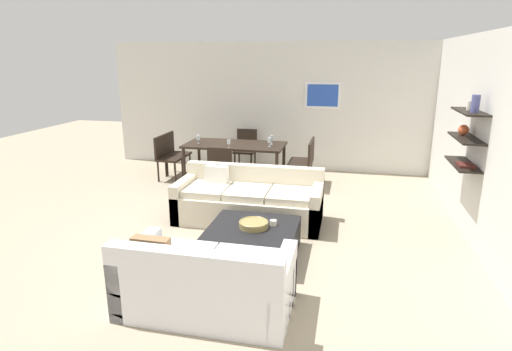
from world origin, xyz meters
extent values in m
plane|color=tan|center=(0.00, 0.00, 0.00)|extent=(18.00, 18.00, 0.00)
cube|color=silver|center=(0.30, 3.53, 1.35)|extent=(8.40, 0.06, 2.70)
cube|color=white|center=(0.78, 3.48, 1.61)|extent=(0.75, 0.02, 0.56)
cube|color=#264CB2|center=(0.78, 3.47, 1.61)|extent=(0.63, 0.01, 0.45)
cube|color=silver|center=(3.03, 0.60, 1.35)|extent=(0.06, 8.20, 2.70)
cube|color=black|center=(2.86, 0.49, 1.70)|extent=(0.28, 0.90, 0.02)
cube|color=black|center=(2.86, 0.49, 1.35)|extent=(0.28, 0.90, 0.02)
cube|color=black|center=(2.86, 0.49, 1.00)|extent=(0.28, 0.90, 0.02)
cylinder|color=#4C518C|center=(2.86, 0.29, 1.82)|extent=(0.10, 0.10, 0.22)
sphere|color=#D85933|center=(2.86, 0.67, 1.43)|extent=(0.14, 0.14, 0.14)
cylinder|color=silver|center=(2.86, 0.54, 1.77)|extent=(0.07, 0.07, 0.12)
cube|color=#4C1E19|center=(2.86, 0.34, 1.03)|extent=(0.20, 0.28, 0.03)
cube|color=beige|center=(-0.04, 0.30, 0.21)|extent=(2.15, 0.90, 0.42)
cube|color=beige|center=(-0.04, 0.67, 0.60)|extent=(2.15, 0.16, 0.36)
cube|color=beige|center=(-1.04, 0.30, 0.30)|extent=(0.14, 0.90, 0.60)
cube|color=beige|center=(0.96, 0.30, 0.30)|extent=(0.14, 0.90, 0.60)
cube|color=beige|center=(-0.66, 0.26, 0.47)|extent=(0.60, 0.70, 0.10)
cube|color=beige|center=(-0.04, 0.26, 0.47)|extent=(0.60, 0.70, 0.10)
cube|color=beige|center=(0.58, 0.26, 0.47)|extent=(0.60, 0.70, 0.10)
cube|color=white|center=(-0.59, 0.49, 0.60)|extent=(0.37, 0.16, 0.36)
cube|color=white|center=(0.10, -1.97, 0.21)|extent=(1.62, 0.90, 0.42)
cube|color=white|center=(0.10, -2.34, 0.60)|extent=(1.62, 0.16, 0.36)
cube|color=white|center=(0.84, -1.97, 0.30)|extent=(0.14, 0.90, 0.60)
cube|color=white|center=(-0.64, -1.97, 0.30)|extent=(0.14, 0.90, 0.60)
cube|color=white|center=(0.44, -1.93, 0.47)|extent=(0.65, 0.70, 0.10)
cube|color=white|center=(-0.23, -1.93, 0.47)|extent=(0.65, 0.70, 0.10)
cube|color=#99724C|center=(-0.37, -2.16, 0.60)|extent=(0.36, 0.13, 0.36)
cube|color=black|center=(0.27, -0.80, 0.19)|extent=(1.07, 1.05, 0.38)
cylinder|color=#99844C|center=(0.29, -0.79, 0.41)|extent=(0.36, 0.36, 0.07)
torus|color=#99844C|center=(0.29, -0.79, 0.45)|extent=(0.36, 0.36, 0.02)
cylinder|color=silver|center=(0.51, -0.68, 0.41)|extent=(0.08, 0.08, 0.07)
cube|color=black|center=(-0.80, 2.31, 0.73)|extent=(1.93, 0.95, 0.04)
cylinder|color=black|center=(-1.71, 1.89, 0.35)|extent=(0.06, 0.06, 0.71)
cylinder|color=black|center=(0.10, 1.89, 0.35)|extent=(0.06, 0.06, 0.71)
cylinder|color=black|center=(-1.71, 2.73, 0.35)|extent=(0.06, 0.06, 0.71)
cylinder|color=black|center=(0.10, 2.73, 0.35)|extent=(0.06, 0.06, 0.71)
cube|color=black|center=(-0.80, 1.51, 0.43)|extent=(0.44, 0.44, 0.04)
cube|color=black|center=(-0.80, 1.31, 0.67)|extent=(0.44, 0.04, 0.43)
cylinder|color=black|center=(-0.62, 1.69, 0.21)|extent=(0.04, 0.04, 0.41)
cylinder|color=black|center=(-0.98, 1.69, 0.21)|extent=(0.04, 0.04, 0.41)
cylinder|color=black|center=(-0.62, 1.33, 0.21)|extent=(0.04, 0.04, 0.41)
cylinder|color=black|center=(-0.98, 1.33, 0.21)|extent=(0.04, 0.04, 0.41)
cube|color=black|center=(-2.09, 2.10, 0.43)|extent=(0.44, 0.44, 0.04)
cube|color=black|center=(-2.29, 2.10, 0.67)|extent=(0.04, 0.44, 0.43)
cylinder|color=black|center=(-1.91, 1.92, 0.21)|extent=(0.04, 0.04, 0.41)
cylinder|color=black|center=(-1.91, 2.28, 0.21)|extent=(0.04, 0.04, 0.41)
cylinder|color=black|center=(-2.27, 1.92, 0.21)|extent=(0.04, 0.04, 0.41)
cylinder|color=black|center=(-2.27, 2.28, 0.21)|extent=(0.04, 0.04, 0.41)
cube|color=black|center=(-2.09, 2.52, 0.43)|extent=(0.44, 0.44, 0.04)
cube|color=black|center=(-2.29, 2.52, 0.67)|extent=(0.04, 0.44, 0.43)
cylinder|color=black|center=(-1.91, 2.34, 0.21)|extent=(0.04, 0.04, 0.41)
cylinder|color=black|center=(-1.91, 2.70, 0.21)|extent=(0.04, 0.04, 0.41)
cylinder|color=black|center=(-2.27, 2.34, 0.21)|extent=(0.04, 0.04, 0.41)
cylinder|color=black|center=(-2.27, 2.70, 0.21)|extent=(0.04, 0.04, 0.41)
cube|color=black|center=(0.48, 2.10, 0.43)|extent=(0.44, 0.44, 0.04)
cube|color=black|center=(0.68, 2.10, 0.67)|extent=(0.04, 0.44, 0.43)
cylinder|color=black|center=(0.30, 2.28, 0.21)|extent=(0.04, 0.04, 0.41)
cylinder|color=black|center=(0.30, 1.92, 0.21)|extent=(0.04, 0.04, 0.41)
cylinder|color=black|center=(0.66, 2.28, 0.21)|extent=(0.04, 0.04, 0.41)
cylinder|color=black|center=(0.66, 1.92, 0.21)|extent=(0.04, 0.04, 0.41)
cube|color=black|center=(-0.80, 3.11, 0.43)|extent=(0.44, 0.44, 0.04)
cube|color=black|center=(-0.80, 3.31, 0.67)|extent=(0.44, 0.04, 0.43)
cylinder|color=black|center=(-0.98, 2.93, 0.21)|extent=(0.04, 0.04, 0.41)
cylinder|color=black|center=(-0.62, 2.93, 0.21)|extent=(0.04, 0.04, 0.41)
cylinder|color=black|center=(-0.98, 3.29, 0.21)|extent=(0.04, 0.04, 0.41)
cylinder|color=black|center=(-0.62, 3.29, 0.21)|extent=(0.04, 0.04, 0.41)
cube|color=black|center=(0.48, 2.52, 0.43)|extent=(0.44, 0.44, 0.04)
cube|color=black|center=(0.68, 2.52, 0.67)|extent=(0.04, 0.44, 0.43)
cylinder|color=black|center=(0.30, 2.70, 0.21)|extent=(0.04, 0.04, 0.41)
cylinder|color=black|center=(0.30, 2.34, 0.21)|extent=(0.04, 0.04, 0.41)
cylinder|color=black|center=(0.66, 2.70, 0.21)|extent=(0.04, 0.04, 0.41)
cylinder|color=black|center=(0.66, 2.34, 0.21)|extent=(0.04, 0.04, 0.41)
cylinder|color=silver|center=(-0.09, 2.43, 0.75)|extent=(0.06, 0.06, 0.01)
cylinder|color=silver|center=(-0.09, 2.43, 0.80)|extent=(0.01, 0.01, 0.09)
cylinder|color=silver|center=(-0.09, 2.43, 0.89)|extent=(0.06, 0.06, 0.08)
cylinder|color=silver|center=(-1.51, 2.19, 0.75)|extent=(0.06, 0.06, 0.01)
cylinder|color=silver|center=(-1.51, 2.19, 0.79)|extent=(0.01, 0.01, 0.06)
cylinder|color=silver|center=(-1.51, 2.19, 0.87)|extent=(0.08, 0.08, 0.10)
cylinder|color=silver|center=(-0.09, 2.19, 0.75)|extent=(0.06, 0.06, 0.01)
cylinder|color=silver|center=(-0.09, 2.19, 0.79)|extent=(0.01, 0.01, 0.07)
cylinder|color=silver|center=(-0.09, 2.19, 0.88)|extent=(0.07, 0.07, 0.10)
cylinder|color=silver|center=(-0.80, 1.89, 0.75)|extent=(0.06, 0.06, 0.01)
cylinder|color=silver|center=(-0.80, 1.89, 0.79)|extent=(0.01, 0.01, 0.07)
cylinder|color=silver|center=(-0.80, 1.89, 0.87)|extent=(0.06, 0.06, 0.08)
camera|label=1|loc=(1.35, -5.38, 2.38)|focal=29.24mm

